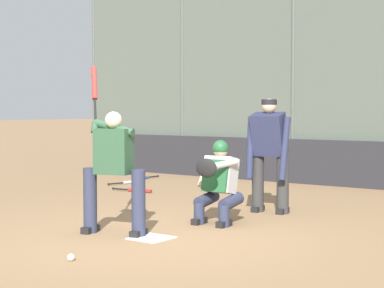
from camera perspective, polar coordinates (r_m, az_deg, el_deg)
ground_plane at (r=7.52m, az=-3.63°, el=-8.37°), size 160.00×160.00×0.00m
home_plate_marker at (r=7.52m, az=-3.63°, el=-8.33°), size 0.43×0.43×0.01m
backstop_fence at (r=12.83m, az=14.72°, el=7.05°), size 14.43×0.08×4.65m
padding_wall at (r=12.74m, az=14.44°, el=-1.76°), size 14.06×0.18×0.90m
batter_at_plate at (r=7.69m, az=-7.02°, el=-2.12°), size 1.05×0.55×2.04m
catcher_behind_plate at (r=8.38m, az=2.28°, el=-3.28°), size 0.58×0.69×1.09m
umpire_home at (r=9.30m, az=6.88°, el=-0.70°), size 0.67×0.46×1.65m
spare_bat_near_backstop at (r=13.07m, az=-5.50°, el=-3.39°), size 0.23×0.86×0.07m
spare_bat_by_padding at (r=13.88m, az=-4.41°, el=-3.02°), size 0.08×0.82×0.07m
spare_bat_first_base_side at (r=11.72m, az=-4.93°, el=-4.12°), size 0.88×0.14×0.07m
baseball_loose at (r=6.51m, az=-10.72°, el=-9.87°), size 0.07×0.07×0.07m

